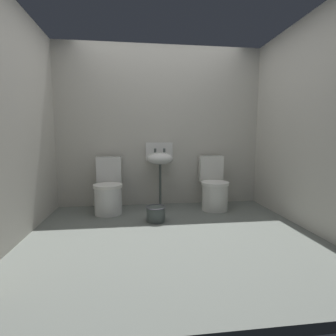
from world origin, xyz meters
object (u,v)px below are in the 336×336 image
Objects in this scene: bucket at (156,214)px; toilet_right at (214,187)px; sink at (160,158)px; toilet_left at (108,190)px.

toilet_right is at bearing 28.38° from bucket.
sink is 3.86× the size of bucket.
sink reaches higher than toilet_left.
toilet_left is 0.79× the size of sink.
sink reaches higher than toilet_right.
toilet_right is (1.55, 0.00, 0.00)m from toilet_left.
toilet_right is 0.79× the size of sink.
sink is at bearing -9.50° from toilet_right.
toilet_left reaches higher than bucket.
bucket is (-0.91, -0.49, -0.22)m from toilet_right.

